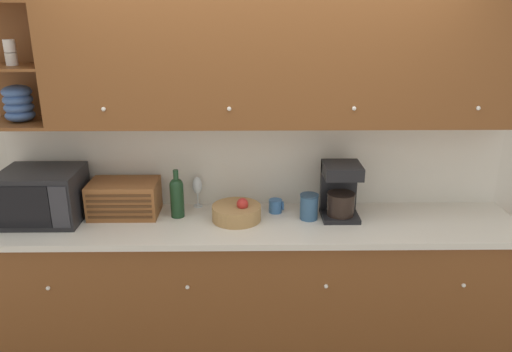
# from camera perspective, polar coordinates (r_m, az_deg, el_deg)

# --- Properties ---
(ground_plane) EXTENTS (24.00, 24.00, 0.00)m
(ground_plane) POSITION_cam_1_polar(r_m,az_deg,el_deg) (4.00, -0.04, -15.82)
(ground_plane) COLOR slate
(wall_back) EXTENTS (5.78, 0.06, 2.60)m
(wall_back) POSITION_cam_1_polar(r_m,az_deg,el_deg) (3.46, -0.05, 2.43)
(wall_back) COLOR beige
(wall_back) RESTS_ON ground_plane
(counter_unit) EXTENTS (3.40, 0.66, 0.95)m
(counter_unit) POSITION_cam_1_polar(r_m,az_deg,el_deg) (3.48, 0.02, -12.32)
(counter_unit) COLOR brown
(counter_unit) RESTS_ON ground_plane
(backsplash_panel) EXTENTS (3.38, 0.01, 0.61)m
(backsplash_panel) POSITION_cam_1_polar(r_m,az_deg,el_deg) (3.43, -0.04, 1.65)
(backsplash_panel) COLOR silver
(backsplash_panel) RESTS_ON counter_unit
(upper_cabinets) EXTENTS (3.38, 0.38, 0.75)m
(upper_cabinets) POSITION_cam_1_polar(r_m,az_deg,el_deg) (3.13, 2.98, 12.62)
(upper_cabinets) COLOR brown
(upper_cabinets) RESTS_ON backsplash_panel
(microwave) EXTENTS (0.49, 0.41, 0.34)m
(microwave) POSITION_cam_1_polar(r_m,az_deg,el_deg) (3.49, -23.18, -2.07)
(microwave) COLOR black
(microwave) RESTS_ON counter_unit
(bread_box) EXTENTS (0.45, 0.29, 0.23)m
(bread_box) POSITION_cam_1_polar(r_m,az_deg,el_deg) (3.42, -14.80, -2.47)
(bread_box) COLOR brown
(bread_box) RESTS_ON counter_unit
(wine_bottle) EXTENTS (0.09, 0.09, 0.32)m
(wine_bottle) POSITION_cam_1_polar(r_m,az_deg,el_deg) (3.31, -9.03, -2.22)
(wine_bottle) COLOR #19381E
(wine_bottle) RESTS_ON counter_unit
(wine_glass) EXTENTS (0.07, 0.07, 0.22)m
(wine_glass) POSITION_cam_1_polar(r_m,az_deg,el_deg) (3.45, -6.73, -1.20)
(wine_glass) COLOR silver
(wine_glass) RESTS_ON counter_unit
(fruit_basket) EXTENTS (0.32, 0.32, 0.16)m
(fruit_basket) POSITION_cam_1_polar(r_m,az_deg,el_deg) (3.26, -2.22, -4.17)
(fruit_basket) COLOR #A87F4C
(fruit_basket) RESTS_ON counter_unit
(mug) EXTENTS (0.10, 0.09, 0.09)m
(mug) POSITION_cam_1_polar(r_m,az_deg,el_deg) (3.37, 2.29, -3.44)
(mug) COLOR #38669E
(mug) RESTS_ON counter_unit
(storage_canister) EXTENTS (0.12, 0.12, 0.17)m
(storage_canister) POSITION_cam_1_polar(r_m,az_deg,el_deg) (3.27, 6.08, -3.50)
(storage_canister) COLOR #33567A
(storage_canister) RESTS_ON counter_unit
(coffee_maker) EXTENTS (0.24, 0.24, 0.37)m
(coffee_maker) POSITION_cam_1_polar(r_m,az_deg,el_deg) (3.30, 9.61, -1.58)
(coffee_maker) COLOR black
(coffee_maker) RESTS_ON counter_unit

